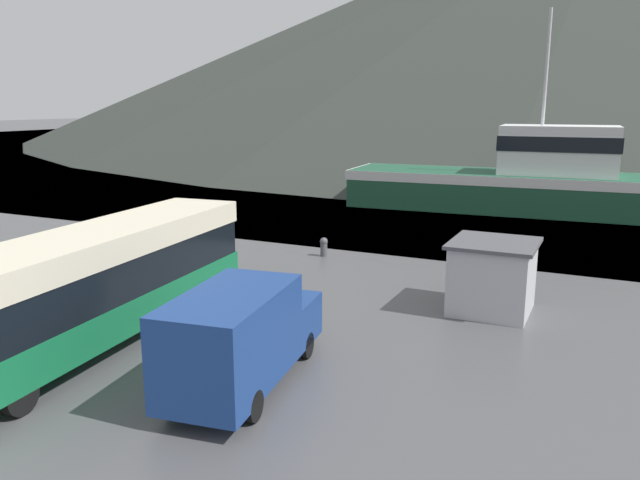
{
  "coord_description": "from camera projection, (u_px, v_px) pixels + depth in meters",
  "views": [
    {
      "loc": [
        11.41,
        -4.83,
        6.69
      ],
      "look_at": [
        2.29,
        14.3,
        2.0
      ],
      "focal_mm": 35.0,
      "sensor_mm": 36.0,
      "label": 1
    }
  ],
  "objects": [
    {
      "name": "mooring_bollard",
      "position": [
        324.0,
        246.0,
        27.64
      ],
      "size": [
        0.35,
        0.35,
        0.84
      ],
      "color": "#4C4C51",
      "rests_on": "ground"
    },
    {
      "name": "fishing_boat",
      "position": [
        528.0,
        180.0,
        38.83
      ],
      "size": [
        21.62,
        6.68,
        12.11
      ],
      "rotation": [
        0.0,
        0.0,
        1.63
      ],
      "color": "#1E5138",
      "rests_on": "water_surface"
    },
    {
      "name": "dock_kiosk",
      "position": [
        492.0,
        276.0,
        20.21
      ],
      "size": [
        2.69,
        2.81,
        2.33
      ],
      "color": "#B2B2B7",
      "rests_on": "ground"
    },
    {
      "name": "water_surface",
      "position": [
        562.0,
        134.0,
        134.73
      ],
      "size": [
        240.0,
        240.0,
        0.0
      ],
      "primitive_type": "plane",
      "color": "#475B6B",
      "rests_on": "ground"
    },
    {
      "name": "delivery_van",
      "position": [
        242.0,
        335.0,
        14.75
      ],
      "size": [
        2.83,
        6.0,
        2.5
      ],
      "rotation": [
        0.0,
        0.0,
        0.14
      ],
      "color": "navy",
      "rests_on": "ground"
    },
    {
      "name": "tour_bus",
      "position": [
        100.0,
        280.0,
        17.45
      ],
      "size": [
        3.61,
        12.04,
        3.25
      ],
      "rotation": [
        0.0,
        0.0,
        0.1
      ],
      "color": "#146B3D",
      "rests_on": "ground"
    },
    {
      "name": "small_boat",
      "position": [
        581.0,
        201.0,
        39.7
      ],
      "size": [
        2.29,
        6.37,
        1.08
      ],
      "rotation": [
        0.0,
        0.0,
        3.12
      ],
      "color": "black",
      "rests_on": "water_surface"
    },
    {
      "name": "storage_bin",
      "position": [
        28.0,
        292.0,
        20.47
      ],
      "size": [
        1.02,
        1.52,
        1.15
      ],
      "color": "green",
      "rests_on": "ground"
    },
    {
      "name": "hill_backdrop",
      "position": [
        600.0,
        15.0,
        137.02
      ],
      "size": [
        236.28,
        236.28,
        50.84
      ],
      "primitive_type": "cone",
      "color": "#2D332D",
      "rests_on": "ground"
    }
  ]
}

